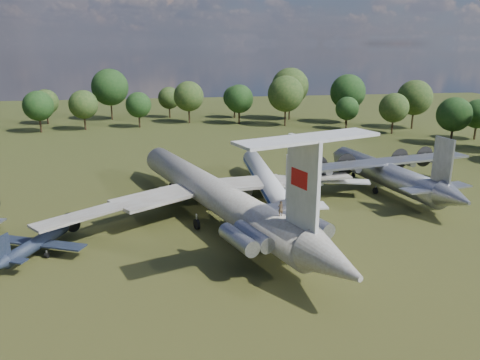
{
  "coord_description": "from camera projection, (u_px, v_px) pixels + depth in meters",
  "views": [
    {
      "loc": [
        -1.59,
        -61.2,
        23.14
      ],
      "look_at": [
        8.7,
        0.04,
        5.0
      ],
      "focal_mm": 35.0,
      "sensor_mm": 36.0,
      "label": 1
    }
  ],
  "objects": [
    {
      "name": "person_on_il62",
      "position": [
        281.0,
        208.0,
        48.58
      ],
      "size": [
        0.68,
        0.54,
        1.63
      ],
      "primitive_type": "imported",
      "rotation": [
        0.0,
        0.0,
        3.43
      ],
      "color": "olive",
      "rests_on": "il62_airliner"
    },
    {
      "name": "tu104_jet",
      "position": [
        267.0,
        186.0,
        71.84
      ],
      "size": [
        33.82,
        44.17,
        4.3
      ],
      "primitive_type": null,
      "rotation": [
        0.0,
        0.0,
        -0.04
      ],
      "color": "#BCBCBC",
      "rests_on": "ground"
    },
    {
      "name": "an12_transport",
      "position": [
        385.0,
        177.0,
        75.88
      ],
      "size": [
        38.56,
        41.62,
        4.78
      ],
      "primitive_type": null,
      "rotation": [
        0.0,
        0.0,
        0.18
      ],
      "color": "#9A9CA1",
      "rests_on": "ground"
    },
    {
      "name": "ground",
      "position": [
        178.0,
        218.0,
        64.67
      ],
      "size": [
        300.0,
        300.0,
        0.0
      ],
      "primitive_type": "plane",
      "color": "#1F3812",
      "rests_on": "ground"
    },
    {
      "name": "il62_airliner",
      "position": [
        213.0,
        199.0,
        63.41
      ],
      "size": [
        63.17,
        71.59,
        5.86
      ],
      "primitive_type": null,
      "rotation": [
        0.0,
        0.0,
        0.34
      ],
      "color": "beige",
      "rests_on": "ground"
    },
    {
      "name": "small_prop_west",
      "position": [
        37.0,
        246.0,
        52.86
      ],
      "size": [
        16.3,
        18.36,
        2.22
      ],
      "primitive_type": null,
      "rotation": [
        0.0,
        0.0,
        -0.42
      ],
      "color": "black",
      "rests_on": "ground"
    }
  ]
}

